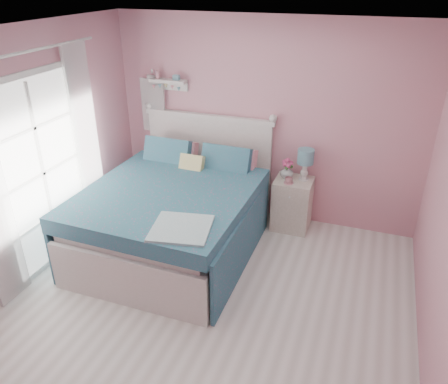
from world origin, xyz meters
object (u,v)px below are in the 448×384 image
Objects in this scene: bed at (176,215)px; nightstand at (292,204)px; table_lamp at (306,159)px; teacup at (289,180)px; vase at (287,172)px.

bed is 3.46× the size of nightstand.
nightstand is at bearing -150.48° from table_lamp.
bed is 1.45m from teacup.
table_lamp reaches higher than teacup.
bed is 1.53m from nightstand.
vase is at bearing 162.22° from nightstand.
table_lamp is at bearing 7.67° from vase.
table_lamp is at bearing 29.52° from nightstand.
teacup is (1.18, 0.81, 0.28)m from bed.
teacup is at bearing -132.91° from table_lamp.
vase reaches higher than nightstand.
vase reaches higher than teacup.
bed reaches higher than table_lamp.
vase is 0.16m from teacup.
table_lamp is 0.29m from vase.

